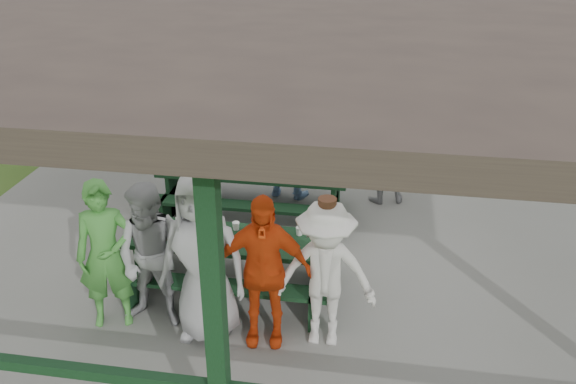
% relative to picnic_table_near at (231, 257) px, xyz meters
% --- Properties ---
extents(ground, '(90.00, 90.00, 0.00)m').
position_rel_picnic_table_near_xyz_m(ground, '(0.58, 1.20, -0.57)').
color(ground, '#2F4C18').
rests_on(ground, ground).
extents(concrete_slab, '(10.00, 8.00, 0.10)m').
position_rel_picnic_table_near_xyz_m(concrete_slab, '(0.58, 1.20, -0.52)').
color(concrete_slab, slate).
rests_on(concrete_slab, ground).
extents(pavilion_structure, '(10.60, 8.60, 3.24)m').
position_rel_picnic_table_near_xyz_m(pavilion_structure, '(0.58, 1.20, 2.60)').
color(pavilion_structure, black).
rests_on(pavilion_structure, concrete_slab).
extents(picnic_table_near, '(2.52, 1.39, 0.75)m').
position_rel_picnic_table_near_xyz_m(picnic_table_near, '(0.00, 0.00, 0.00)').
color(picnic_table_near, black).
rests_on(picnic_table_near, concrete_slab).
extents(picnic_table_far, '(2.85, 1.39, 0.75)m').
position_rel_picnic_table_near_xyz_m(picnic_table_far, '(-0.16, 2.00, 0.01)').
color(picnic_table_far, black).
rests_on(picnic_table_far, concrete_slab).
extents(table_setting, '(2.22, 0.45, 0.10)m').
position_rel_picnic_table_near_xyz_m(table_setting, '(-0.01, 0.04, 0.31)').
color(table_setting, white).
rests_on(table_setting, picnic_table_near).
extents(contestant_green, '(0.75, 0.61, 1.78)m').
position_rel_picnic_table_near_xyz_m(contestant_green, '(-1.19, -0.84, 0.42)').
color(contestant_green, '#418D36').
rests_on(contestant_green, concrete_slab).
extents(contestant_grey_left, '(0.90, 0.73, 1.75)m').
position_rel_picnic_table_near_xyz_m(contestant_grey_left, '(-0.68, -0.77, 0.40)').
color(contestant_grey_left, '#959597').
rests_on(contestant_grey_left, concrete_slab).
extents(contestant_grey_mid, '(1.00, 0.68, 1.98)m').
position_rel_picnic_table_near_xyz_m(contestant_grey_mid, '(-0.07, -0.86, 0.52)').
color(contestant_grey_mid, gray).
rests_on(contestant_grey_mid, concrete_slab).
extents(contestant_red, '(1.08, 0.53, 1.78)m').
position_rel_picnic_table_near_xyz_m(contestant_red, '(0.57, -0.85, 0.42)').
color(contestant_red, red).
rests_on(contestant_red, concrete_slab).
extents(contestant_white_fedora, '(1.12, 0.67, 1.77)m').
position_rel_picnic_table_near_xyz_m(contestant_white_fedora, '(1.23, -0.79, 0.39)').
color(contestant_white_fedora, beige).
rests_on(contestant_white_fedora, concrete_slab).
extents(spectator_lblue, '(1.62, 0.79, 1.67)m').
position_rel_picnic_table_near_xyz_m(spectator_lblue, '(0.26, 2.76, 0.36)').
color(spectator_lblue, '#97BEE9').
rests_on(spectator_lblue, concrete_slab).
extents(spectator_blue, '(0.82, 0.69, 1.92)m').
position_rel_picnic_table_near_xyz_m(spectator_blue, '(-1.24, 3.45, 0.49)').
color(spectator_blue, '#4556B4').
rests_on(spectator_blue, concrete_slab).
extents(spectator_grey, '(0.83, 0.72, 1.47)m').
position_rel_picnic_table_near_xyz_m(spectator_grey, '(1.78, 2.82, 0.26)').
color(spectator_grey, gray).
rests_on(spectator_grey, concrete_slab).
extents(pickup_truck, '(5.29, 3.35, 1.36)m').
position_rel_picnic_table_near_xyz_m(pickup_truck, '(2.72, 9.73, 0.11)').
color(pickup_truck, silver).
rests_on(pickup_truck, ground).
extents(farm_trailer, '(4.18, 2.00, 1.46)m').
position_rel_picnic_table_near_xyz_m(farm_trailer, '(-0.22, 8.56, 0.15)').
color(farm_trailer, navy).
rests_on(farm_trailer, ground).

